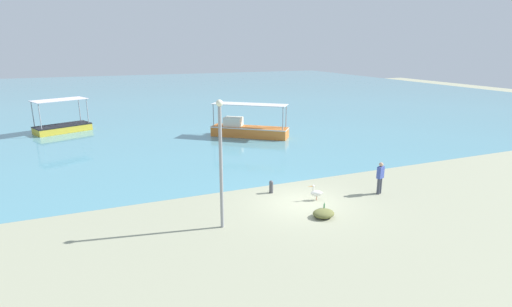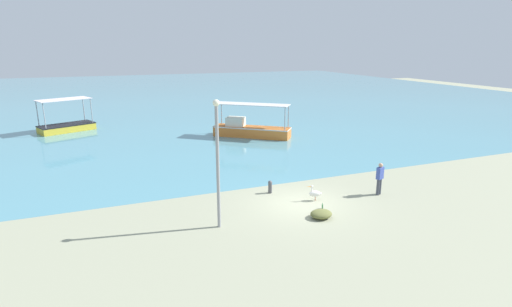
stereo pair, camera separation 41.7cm
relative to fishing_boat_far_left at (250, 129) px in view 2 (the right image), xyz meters
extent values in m
plane|color=#9A9C7F|center=(-2.94, -14.78, -0.66)|extent=(120.00, 120.00, 0.00)
cube|color=teal|center=(-2.94, 33.22, -0.65)|extent=(110.00, 90.00, 0.00)
cube|color=orange|center=(0.12, -0.10, -0.23)|extent=(6.01, 5.20, 0.84)
cube|color=silver|center=(0.12, -0.10, 0.15)|extent=(6.07, 5.25, 0.08)
cylinder|color=#99999E|center=(2.86, -1.42, 1.13)|extent=(0.08, 0.08, 1.88)
cylinder|color=#99999E|center=(2.05, -2.45, 1.13)|extent=(0.08, 0.08, 1.88)
cylinder|color=#99999E|center=(-1.80, 2.25, 1.13)|extent=(0.08, 0.08, 1.88)
cylinder|color=#99999E|center=(-2.61, 1.22, 1.13)|extent=(0.08, 0.08, 1.88)
cube|color=silver|center=(0.12, -0.10, 2.09)|extent=(5.92, 5.15, 0.05)
cube|color=beige|center=(-1.01, 0.80, 0.57)|extent=(1.84, 1.77, 0.75)
cube|color=gold|center=(-14.51, 8.06, -0.33)|extent=(4.91, 3.59, 0.65)
cube|color=black|center=(-14.51, 8.06, -0.04)|extent=(4.96, 3.64, 0.08)
cylinder|color=#99999E|center=(-13.01, 9.65, 1.09)|extent=(0.08, 0.08, 2.19)
cylinder|color=#99999E|center=(-12.33, 8.09, 1.09)|extent=(0.08, 0.08, 2.19)
cylinder|color=#99999E|center=(-16.69, 8.03, 1.09)|extent=(0.08, 0.08, 2.19)
cylinder|color=#99999E|center=(-16.00, 6.48, 1.09)|extent=(0.08, 0.08, 2.19)
cube|color=silver|center=(-14.51, 8.06, 2.21)|extent=(4.77, 3.60, 0.05)
cylinder|color=#E0997A|center=(-2.11, -14.70, -0.55)|extent=(0.03, 0.03, 0.22)
cylinder|color=#E0997A|center=(-2.07, -14.60, -0.55)|extent=(0.03, 0.03, 0.22)
ellipsoid|color=white|center=(-2.12, -14.64, -0.30)|extent=(0.62, 0.46, 0.32)
ellipsoid|color=white|center=(-1.88, -14.73, -0.28)|extent=(0.19, 0.17, 0.10)
cylinder|color=white|center=(-2.26, -14.59, -0.07)|extent=(0.07, 0.07, 0.26)
sphere|color=white|center=(-2.26, -14.59, 0.09)|extent=(0.11, 0.11, 0.11)
cone|color=#E5933F|center=(-2.41, -14.53, 0.08)|extent=(0.30, 0.16, 0.06)
cylinder|color=gray|center=(-7.37, -15.75, 1.93)|extent=(0.14, 0.14, 5.17)
sphere|color=#EAEACC|center=(-7.37, -15.75, 4.62)|extent=(0.28, 0.28, 0.28)
cylinder|color=#47474C|center=(-3.76, -12.86, -0.38)|extent=(0.20, 0.20, 0.55)
sphere|color=#4C4C51|center=(-3.76, -12.86, -0.08)|extent=(0.21, 0.21, 0.21)
cylinder|color=#3C404C|center=(1.45, -15.08, -0.23)|extent=(0.16, 0.16, 0.85)
cylinder|color=#3C404C|center=(1.28, -15.15, -0.23)|extent=(0.16, 0.16, 0.85)
cube|color=#3A4DA5|center=(1.37, -15.12, 0.50)|extent=(0.45, 0.35, 0.62)
sphere|color=tan|center=(1.37, -15.12, 0.92)|extent=(0.22, 0.22, 0.22)
ellipsoid|color=olive|center=(-2.88, -16.55, -0.47)|extent=(1.00, 0.85, 0.36)
cylinder|color=#3F7F4C|center=(-2.27, -15.65, -0.56)|extent=(0.07, 0.07, 0.20)
cylinder|color=#3F7F4C|center=(-2.27, -15.65, -0.42)|extent=(0.03, 0.03, 0.07)
camera|label=1|loc=(-12.02, -30.63, 6.79)|focal=28.00mm
camera|label=2|loc=(-11.63, -30.78, 6.79)|focal=28.00mm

